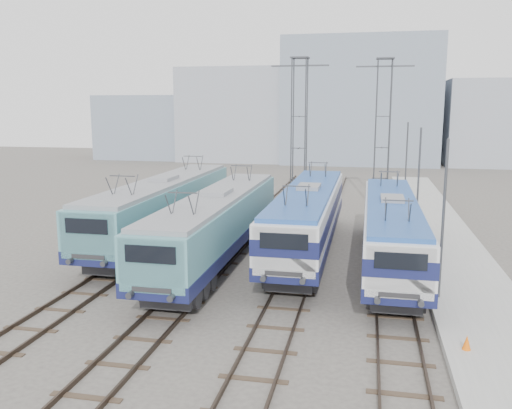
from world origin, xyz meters
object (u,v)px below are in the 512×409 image
(locomotive_center_right, at_px, (308,213))
(locomotive_far_left, at_px, (163,205))
(catenary_tower_west, at_px, (299,127))
(mast_rear, at_px, (406,164))
(locomotive_center_left, at_px, (217,222))
(safety_cone, at_px, (467,342))
(locomotive_far_right, at_px, (391,226))
(catenary_tower_east, at_px, (383,127))
(mast_front, at_px, (443,223))
(mast_mid, at_px, (418,184))

(locomotive_center_right, bearing_deg, locomotive_far_left, 174.82)
(locomotive_center_right, height_order, catenary_tower_west, catenary_tower_west)
(locomotive_far_left, relative_size, mast_rear, 2.70)
(locomotive_center_left, height_order, safety_cone, locomotive_center_left)
(catenary_tower_west, bearing_deg, locomotive_center_right, -80.26)
(locomotive_center_right, relative_size, locomotive_far_right, 1.05)
(locomotive_center_left, height_order, locomotive_center_right, locomotive_center_left)
(locomotive_center_right, xyz_separation_m, mast_rear, (6.35, 17.10, 1.17))
(locomotive_far_left, xyz_separation_m, catenary_tower_west, (6.75, 12.29, 4.30))
(catenary_tower_west, distance_m, safety_cone, 27.33)
(locomotive_far_right, relative_size, catenary_tower_east, 1.44)
(catenary_tower_west, bearing_deg, mast_front, -66.73)
(mast_mid, height_order, mast_rear, same)
(locomotive_center_left, relative_size, catenary_tower_west, 1.52)
(locomotive_far_left, bearing_deg, locomotive_center_left, -40.29)
(catenary_tower_west, bearing_deg, locomotive_far_left, -118.78)
(locomotive_far_right, relative_size, mast_mid, 2.47)
(catenary_tower_west, bearing_deg, locomotive_center_left, -97.95)
(locomotive_far_left, height_order, mast_mid, mast_mid)
(mast_mid, bearing_deg, locomotive_center_left, -143.25)
(mast_front, xyz_separation_m, mast_mid, (0.00, 12.00, 0.00))
(locomotive_far_right, distance_m, catenary_tower_east, 17.62)
(mast_front, xyz_separation_m, mast_rear, (0.00, 24.00, 0.00))
(locomotive_far_left, bearing_deg, safety_cone, -39.33)
(catenary_tower_west, height_order, mast_mid, catenary_tower_west)
(mast_front, relative_size, safety_cone, 14.17)
(mast_mid, bearing_deg, mast_front, -90.00)
(safety_cone, bearing_deg, catenary_tower_west, 109.51)
(locomotive_far_left, xyz_separation_m, mast_rear, (15.35, 16.29, 1.15))
(locomotive_center_left, xyz_separation_m, locomotive_center_right, (4.50, 3.00, 0.05))
(locomotive_center_right, height_order, catenary_tower_east, catenary_tower_east)
(locomotive_center_right, relative_size, catenary_tower_east, 1.52)
(mast_mid, relative_size, mast_rear, 1.00)
(mast_front, bearing_deg, locomotive_far_right, 110.50)
(mast_front, height_order, mast_mid, same)
(locomotive_far_right, xyz_separation_m, mast_rear, (1.85, 19.05, 1.28))
(locomotive_center_left, height_order, catenary_tower_east, catenary_tower_east)
(locomotive_far_right, bearing_deg, safety_cone, -77.94)
(locomotive_far_right, distance_m, mast_rear, 19.18)
(locomotive_far_left, bearing_deg, mast_rear, 46.70)
(catenary_tower_east, height_order, mast_mid, catenary_tower_east)
(locomotive_center_right, bearing_deg, catenary_tower_west, 99.74)
(locomotive_far_right, bearing_deg, locomotive_center_left, -173.35)
(catenary_tower_east, bearing_deg, mast_front, -84.55)
(locomotive_center_left, relative_size, catenary_tower_east, 1.52)
(locomotive_far_right, bearing_deg, catenary_tower_west, 114.15)
(locomotive_center_left, distance_m, mast_rear, 22.88)
(locomotive_center_left, xyz_separation_m, catenary_tower_west, (2.25, 16.10, 4.37))
(catenary_tower_west, bearing_deg, mast_rear, 24.94)
(catenary_tower_east, relative_size, mast_rear, 1.71)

